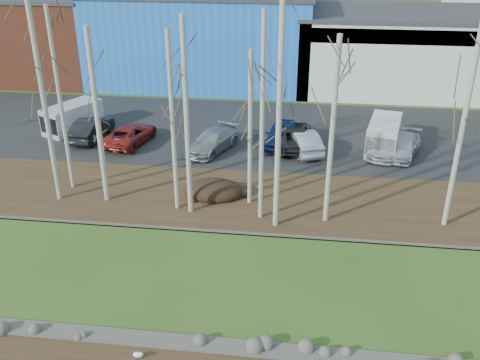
# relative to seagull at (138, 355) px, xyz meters

# --- Properties ---
(near_bank_rocks) EXTENTS (80.00, 0.80, 0.50)m
(near_bank_rocks) POSITION_rel_seagull_xyz_m (1.55, 0.92, -0.18)
(near_bank_rocks) COLOR #47423D
(near_bank_rocks) RESTS_ON ground
(river) EXTENTS (80.00, 8.00, 0.90)m
(river) POSITION_rel_seagull_xyz_m (1.55, 5.02, -0.18)
(river) COLOR black
(river) RESTS_ON ground
(far_bank_rocks) EXTENTS (80.00, 0.80, 0.46)m
(far_bank_rocks) POSITION_rel_seagull_xyz_m (1.55, 9.12, -0.18)
(far_bank_rocks) COLOR #47423D
(far_bank_rocks) RESTS_ON ground
(far_bank) EXTENTS (80.00, 7.00, 0.15)m
(far_bank) POSITION_rel_seagull_xyz_m (1.55, 12.32, -0.10)
(far_bank) COLOR #382616
(far_bank) RESTS_ON ground
(parking_lot) EXTENTS (80.00, 14.00, 0.14)m
(parking_lot) POSITION_rel_seagull_xyz_m (1.55, 22.82, -0.11)
(parking_lot) COLOR black
(parking_lot) RESTS_ON ground
(building_brick) EXTENTS (16.32, 12.24, 7.80)m
(building_brick) POSITION_rel_seagull_xyz_m (-22.45, 36.82, 3.73)
(building_brick) COLOR brown
(building_brick) RESTS_ON ground
(building_blue) EXTENTS (20.40, 12.24, 8.30)m
(building_blue) POSITION_rel_seagull_xyz_m (-4.45, 36.82, 3.98)
(building_blue) COLOR blue
(building_blue) RESTS_ON ground
(building_white) EXTENTS (18.36, 12.24, 6.80)m
(building_white) POSITION_rel_seagull_xyz_m (13.55, 36.81, 3.23)
(building_white) COLOR silver
(building_white) RESTS_ON ground
(seagull) EXTENTS (0.44, 0.21, 0.32)m
(seagull) POSITION_rel_seagull_xyz_m (0.00, 0.00, 0.00)
(seagull) COLOR gold
(seagull) RESTS_ON ground
(dirt_mound) EXTENTS (3.28, 2.32, 0.64)m
(dirt_mound) POSITION_rel_seagull_xyz_m (0.54, 12.43, 0.29)
(dirt_mound) COLOR black
(dirt_mound) RESTS_ON far_bank
(birch_0) EXTENTS (0.26, 0.26, 10.58)m
(birch_0) POSITION_rel_seagull_xyz_m (-7.79, 10.96, 5.26)
(birch_0) COLOR beige
(birch_0) RESTS_ON far_bank
(birch_1) EXTENTS (0.22, 0.22, 10.05)m
(birch_1) POSITION_rel_seagull_xyz_m (-7.66, 12.45, 5.00)
(birch_1) COLOR beige
(birch_1) RESTS_ON far_bank
(birch_2) EXTENTS (0.28, 0.28, 9.31)m
(birch_2) POSITION_rel_seagull_xyz_m (-5.16, 11.17, 4.63)
(birch_2) COLOR beige
(birch_2) RESTS_ON far_bank
(birch_3) EXTENTS (0.22, 0.22, 9.34)m
(birch_3) POSITION_rel_seagull_xyz_m (-1.12, 10.73, 4.64)
(birch_3) COLOR beige
(birch_3) RESTS_ON far_bank
(birch_4) EXTENTS (0.25, 0.25, 10.03)m
(birch_4) POSITION_rel_seagull_xyz_m (-0.34, 10.46, 4.99)
(birch_4) COLOR beige
(birch_4) RESTS_ON far_bank
(birch_5) EXTENTS (0.22, 0.22, 8.24)m
(birch_5) POSITION_rel_seagull_xyz_m (2.63, 11.84, 4.09)
(birch_5) COLOR beige
(birch_5) RESTS_ON far_bank
(birch_6) EXTENTS (0.22, 0.22, 10.36)m
(birch_6) POSITION_rel_seagull_xyz_m (3.36, 10.30, 5.15)
(birch_6) COLOR beige
(birch_6) RESTS_ON far_bank
(birch_7) EXTENTS (0.27, 0.27, 11.36)m
(birch_7) POSITION_rel_seagull_xyz_m (4.18, 9.61, 5.65)
(birch_7) COLOR beige
(birch_7) RESTS_ON far_bank
(birch_8) EXTENTS (0.25, 0.25, 9.33)m
(birch_8) POSITION_rel_seagull_xyz_m (6.68, 10.39, 4.64)
(birch_8) COLOR beige
(birch_8) RESTS_ON far_bank
(birch_9) EXTENTS (0.25, 0.25, 10.91)m
(birch_9) POSITION_rel_seagull_xyz_m (12.61, 10.72, 5.43)
(birch_9) COLOR beige
(birch_9) RESTS_ON far_bank
(car_0) EXTENTS (2.75, 4.20, 1.33)m
(car_0) POSITION_rel_seagull_xyz_m (-9.78, 19.96, 0.63)
(car_0) COLOR silver
(car_0) RESTS_ON parking_lot
(car_1) EXTENTS (1.86, 4.66, 1.51)m
(car_1) POSITION_rel_seagull_xyz_m (-9.35, 19.84, 0.72)
(car_1) COLOR black
(car_1) RESTS_ON parking_lot
(car_2) EXTENTS (3.02, 5.09, 1.33)m
(car_2) POSITION_rel_seagull_xyz_m (-6.40, 19.35, 0.63)
(car_2) COLOR maroon
(car_2) RESTS_ON parking_lot
(car_3) EXTENTS (3.53, 5.11, 1.38)m
(car_3) POSITION_rel_seagull_xyz_m (-0.62, 18.79, 0.65)
(car_3) COLOR #909598
(car_3) RESTS_ON parking_lot
(car_4) EXTENTS (2.32, 4.67, 1.53)m
(car_4) POSITION_rel_seagull_xyz_m (3.82, 20.37, 0.73)
(car_4) COLOR navy
(car_4) RESTS_ON parking_lot
(car_5) EXTENTS (2.93, 4.69, 1.46)m
(car_5) POSITION_rel_seagull_xyz_m (5.32, 19.40, 0.69)
(car_5) COLOR #B5B5B7
(car_5) RESTS_ON parking_lot
(car_6) EXTENTS (3.08, 5.83, 1.56)m
(car_6) POSITION_rel_seagull_xyz_m (4.66, 20.23, 0.74)
(car_6) COLOR #232325
(car_6) RESTS_ON parking_lot
(car_7) EXTENTS (3.21, 4.77, 1.28)m
(car_7) POSITION_rel_seagull_xyz_m (11.79, 19.58, 0.60)
(car_7) COLOR #BCBBBD
(car_7) RESTS_ON parking_lot
(car_8) EXTENTS (3.21, 4.77, 1.28)m
(car_8) POSITION_rel_seagull_xyz_m (10.79, 19.58, 0.60)
(car_8) COLOR #BCBBBD
(car_8) RESTS_ON parking_lot
(van_white) EXTENTS (2.78, 4.80, 1.97)m
(van_white) POSITION_rel_seagull_xyz_m (10.59, 20.30, 0.95)
(van_white) COLOR white
(van_white) RESTS_ON parking_lot
(van_grey) EXTENTS (3.49, 4.74, 1.91)m
(van_grey) POSITION_rel_seagull_xyz_m (-11.45, 21.25, 0.92)
(van_grey) COLOR silver
(van_grey) RESTS_ON parking_lot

